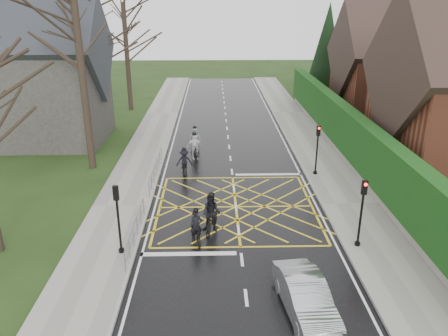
{
  "coord_description": "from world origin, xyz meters",
  "views": [
    {
      "loc": [
        -1.13,
        -20.62,
        10.16
      ],
      "look_at": [
        -0.57,
        2.33,
        1.3
      ],
      "focal_mm": 35.0,
      "sensor_mm": 36.0,
      "label": 1
    }
  ],
  "objects_px": {
    "cyclist_rear": "(196,231)",
    "cyclist_lead": "(195,143)",
    "cyclist_front": "(195,150)",
    "cyclist_mid": "(184,164)",
    "cyclist_back": "(212,217)",
    "car": "(306,297)"
  },
  "relations": [
    {
      "from": "cyclist_back",
      "to": "cyclist_rear",
      "type": "bearing_deg",
      "value": -112.78
    },
    {
      "from": "cyclist_mid",
      "to": "cyclist_lead",
      "type": "relative_size",
      "value": 0.93
    },
    {
      "from": "cyclist_rear",
      "to": "cyclist_front",
      "type": "height_order",
      "value": "cyclist_front"
    },
    {
      "from": "cyclist_rear",
      "to": "cyclist_back",
      "type": "bearing_deg",
      "value": 38.34
    },
    {
      "from": "cyclist_rear",
      "to": "cyclist_lead",
      "type": "height_order",
      "value": "cyclist_lead"
    },
    {
      "from": "car",
      "to": "cyclist_rear",
      "type": "bearing_deg",
      "value": 121.2
    },
    {
      "from": "cyclist_mid",
      "to": "cyclist_lead",
      "type": "bearing_deg",
      "value": 78.62
    },
    {
      "from": "cyclist_front",
      "to": "cyclist_lead",
      "type": "height_order",
      "value": "cyclist_front"
    },
    {
      "from": "cyclist_back",
      "to": "cyclist_lead",
      "type": "height_order",
      "value": "cyclist_back"
    },
    {
      "from": "cyclist_mid",
      "to": "cyclist_lead",
      "type": "xyz_separation_m",
      "value": [
        0.5,
        4.29,
        0.02
      ]
    },
    {
      "from": "cyclist_lead",
      "to": "cyclist_rear",
      "type": "bearing_deg",
      "value": -88.47
    },
    {
      "from": "cyclist_mid",
      "to": "car",
      "type": "distance_m",
      "value": 14.01
    },
    {
      "from": "cyclist_front",
      "to": "car",
      "type": "bearing_deg",
      "value": -87.75
    },
    {
      "from": "cyclist_lead",
      "to": "car",
      "type": "xyz_separation_m",
      "value": [
        4.44,
        -17.4,
        -0.01
      ]
    },
    {
      "from": "cyclist_rear",
      "to": "cyclist_front",
      "type": "xyz_separation_m",
      "value": [
        -0.49,
        10.82,
        0.18
      ]
    },
    {
      "from": "cyclist_lead",
      "to": "car",
      "type": "bearing_deg",
      "value": -76.54
    },
    {
      "from": "cyclist_front",
      "to": "cyclist_lead",
      "type": "bearing_deg",
      "value": 77.57
    },
    {
      "from": "cyclist_rear",
      "to": "cyclist_front",
      "type": "distance_m",
      "value": 10.83
    },
    {
      "from": "cyclist_mid",
      "to": "cyclist_back",
      "type": "bearing_deg",
      "value": -81.63
    },
    {
      "from": "cyclist_back",
      "to": "cyclist_mid",
      "type": "distance_m",
      "value": 7.53
    },
    {
      "from": "cyclist_mid",
      "to": "car",
      "type": "bearing_deg",
      "value": -74.08
    },
    {
      "from": "cyclist_back",
      "to": "car",
      "type": "distance_m",
      "value": 6.62
    }
  ]
}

